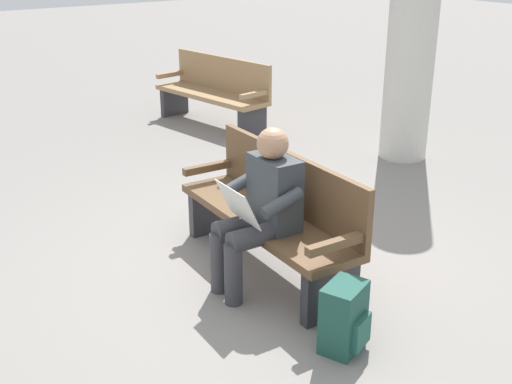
# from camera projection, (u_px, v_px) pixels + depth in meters

# --- Properties ---
(ground_plane) EXTENTS (40.00, 40.00, 0.00)m
(ground_plane) POSITION_uv_depth(u_px,v_px,m) (264.00, 268.00, 4.93)
(ground_plane) COLOR gray
(bench_near) EXTENTS (1.83, 0.58, 0.90)m
(bench_near) POSITION_uv_depth(u_px,v_px,m) (273.00, 212.00, 4.79)
(bench_near) COLOR brown
(bench_near) RESTS_ON ground
(person_seated) EXTENTS (0.59, 0.59, 1.18)m
(person_seated) POSITION_uv_depth(u_px,v_px,m) (261.00, 206.00, 4.46)
(person_seated) COLOR #33383D
(person_seated) RESTS_ON ground
(backpack) EXTENTS (0.32, 0.34, 0.44)m
(backpack) POSITION_uv_depth(u_px,v_px,m) (344.00, 318.00, 3.90)
(backpack) COLOR #1E4C42
(backpack) RESTS_ON ground
(bench_far) EXTENTS (1.85, 0.74, 0.90)m
(bench_far) POSITION_uv_depth(u_px,v_px,m) (215.00, 91.00, 8.53)
(bench_far) COLOR #9E7A51
(bench_far) RESTS_ON ground
(support_pillar) EXTENTS (0.53, 0.53, 3.16)m
(support_pillar) POSITION_uv_depth(u_px,v_px,m) (414.00, 16.00, 6.87)
(support_pillar) COLOR beige
(support_pillar) RESTS_ON ground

